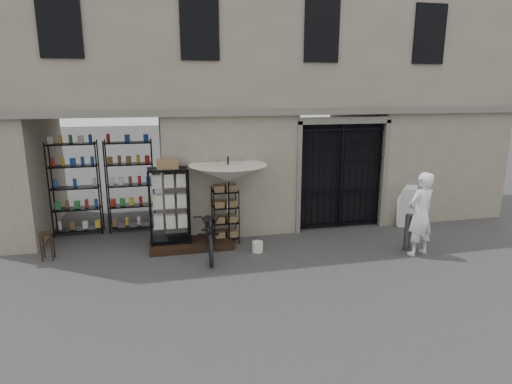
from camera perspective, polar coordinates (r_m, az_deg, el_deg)
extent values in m
plane|color=black|center=(9.80, 6.53, -9.33)|extent=(80.00, 80.00, 0.00)
cube|color=gray|center=(12.89, 0.85, 16.67)|extent=(14.00, 4.00, 9.00)
cube|color=black|center=(11.59, -19.79, 1.31)|extent=(3.00, 1.70, 3.00)
cube|color=black|center=(12.13, -19.68, 0.63)|extent=(2.70, 0.50, 2.50)
cube|color=black|center=(12.03, 10.94, 2.29)|extent=(2.50, 0.06, 3.00)
cube|color=black|center=(11.90, 11.24, 1.91)|extent=(0.05, 0.05, 2.80)
cube|color=black|center=(10.72, -8.60, -6.92)|extent=(2.00, 0.90, 0.15)
cube|color=black|center=(10.79, -11.26, -6.18)|extent=(1.03, 0.79, 0.10)
cube|color=silver|center=(10.27, -11.87, -2.19)|extent=(0.82, 0.25, 1.70)
cube|color=silver|center=(10.56, -11.45, -2.30)|extent=(0.85, 0.61, 1.42)
cube|color=olive|center=(10.33, -11.72, 3.38)|extent=(0.59, 0.51, 0.20)
cube|color=black|center=(10.80, -4.10, -3.12)|extent=(0.74, 0.65, 1.41)
cube|color=olive|center=(10.81, -4.10, -3.34)|extent=(0.63, 0.54, 1.06)
cylinder|color=black|center=(10.50, -3.67, -1.24)|extent=(0.05, 0.05, 2.24)
imported|color=silver|center=(10.32, -3.74, 3.14)|extent=(2.18, 2.20, 1.51)
cylinder|color=silver|center=(10.31, 0.21, -7.30)|extent=(0.32, 0.32, 0.25)
imported|color=black|center=(10.24, -6.10, -8.27)|extent=(0.83, 1.19, 2.16)
cylinder|color=black|center=(10.76, -26.22, -4.98)|extent=(0.33, 0.33, 0.03)
cube|color=black|center=(10.86, -26.05, -6.56)|extent=(0.25, 0.25, 0.63)
cylinder|color=#4B4C52|center=(10.94, 19.57, -5.08)|extent=(0.21, 0.21, 0.89)
imported|color=white|center=(10.89, 20.65, -7.75)|extent=(1.19, 2.09, 0.47)
cube|color=silver|center=(12.48, 19.85, -2.13)|extent=(0.61, 0.43, 1.15)
cube|color=silver|center=(12.82, 19.47, -1.70)|extent=(0.61, 0.43, 1.15)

